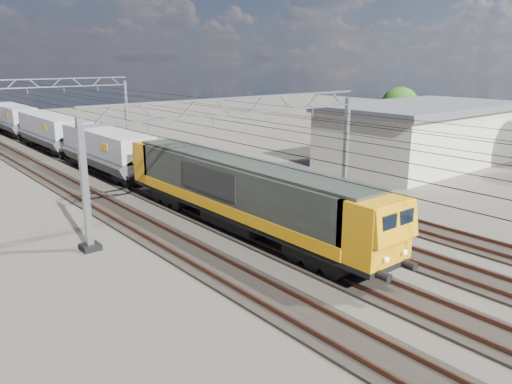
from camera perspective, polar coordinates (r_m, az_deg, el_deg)
ground at (r=27.84m, az=3.35°, el=-4.41°), size 160.00×160.00×0.00m
track_outer_west at (r=24.41m, az=-7.18°, el=-7.18°), size 2.60×140.00×0.30m
track_loco at (r=26.58m, az=0.15°, el=-5.18°), size 2.60×140.00×0.30m
track_inner_east at (r=29.14m, az=6.26°, el=-3.43°), size 2.60×140.00×0.30m
track_outer_east at (r=32.00m, az=11.30°, el=-1.96°), size 2.60×140.00×0.30m
catenary_gantry_mid at (r=29.81m, az=-1.75°, el=4.68°), size 19.90×0.90×7.11m
catenary_gantry_far at (r=62.14m, az=-22.68°, el=8.93°), size 19.90×0.90×7.11m
overhead_wires at (r=32.78m, az=-6.09°, el=8.80°), size 12.03×140.00×0.53m
locomotive at (r=27.09m, az=-1.96°, el=0.20°), size 2.76×21.10×3.62m
hopper_wagon_lead at (r=42.27m, az=-16.72°, el=4.81°), size 3.38×13.00×3.25m
hopper_wagon_mid at (r=55.53m, az=-22.48°, el=6.61°), size 3.38×13.00×3.25m
hopper_wagon_third at (r=69.16m, az=-26.02°, el=7.67°), size 3.38×13.00×3.25m
industrial_shed at (r=47.63m, az=18.31°, el=6.37°), size 18.60×10.60×5.40m
tree_far at (r=58.65m, az=16.45°, el=9.25°), size 4.78×4.38×6.27m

